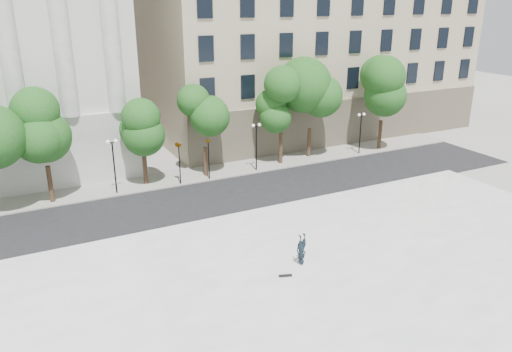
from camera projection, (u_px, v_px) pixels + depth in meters
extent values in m
plane|color=#ABA9A2|center=(338.00, 335.00, 23.22)|extent=(160.00, 160.00, 0.00)
cube|color=white|center=(304.00, 298.00, 25.66)|extent=(44.00, 22.00, 0.45)
cube|color=black|center=(200.00, 202.00, 38.35)|extent=(60.00, 8.00, 0.02)
cube|color=gray|center=(175.00, 178.00, 43.38)|extent=(60.00, 4.00, 0.12)
cube|color=#BEAE91|center=(289.00, 36.00, 60.99)|extent=(36.00, 26.00, 21.00)
cylinder|color=black|center=(180.00, 165.00, 41.34)|extent=(0.10, 0.10, 3.50)
imported|color=black|center=(178.00, 140.00, 40.62)|extent=(1.14, 1.94, 0.78)
cylinder|color=black|center=(209.00, 161.00, 42.44)|extent=(0.10, 0.10, 3.50)
imported|color=black|center=(208.00, 137.00, 41.74)|extent=(0.89, 1.73, 0.69)
imported|color=black|center=(301.00, 260.00, 28.48)|extent=(0.97, 1.94, 0.50)
cube|color=black|center=(285.00, 276.00, 27.26)|extent=(0.75, 0.41, 0.07)
cylinder|color=#382619|center=(50.00, 185.00, 37.77)|extent=(0.36, 0.36, 2.97)
sphere|color=#134515|center=(43.00, 133.00, 36.42)|extent=(3.45, 3.45, 3.45)
cylinder|color=#382619|center=(145.00, 171.00, 41.57)|extent=(0.36, 0.36, 2.47)
sphere|color=#134515|center=(142.00, 132.00, 40.45)|extent=(3.55, 3.55, 3.55)
cylinder|color=#382619|center=(206.00, 162.00, 43.51)|extent=(0.36, 0.36, 2.68)
sphere|color=#134515|center=(204.00, 121.00, 42.29)|extent=(3.45, 3.45, 3.45)
cylinder|color=#382619|center=(281.00, 148.00, 46.74)|extent=(0.36, 0.36, 3.21)
sphere|color=#134515|center=(281.00, 102.00, 45.28)|extent=(3.44, 3.44, 3.44)
cylinder|color=#382619|center=(309.00, 143.00, 48.83)|extent=(0.36, 0.36, 2.89)
sphere|color=#134515|center=(310.00, 103.00, 47.51)|extent=(4.59, 4.59, 4.59)
cylinder|color=#382619|center=(380.00, 135.00, 51.35)|extent=(0.36, 0.36, 3.08)
sphere|color=#134515|center=(383.00, 95.00, 49.95)|extent=(3.50, 3.50, 3.50)
cylinder|color=black|center=(115.00, 169.00, 39.23)|extent=(0.12, 0.12, 4.29)
cube|color=black|center=(112.00, 143.00, 38.51)|extent=(0.60, 0.06, 0.06)
sphere|color=white|center=(108.00, 142.00, 38.35)|extent=(0.28, 0.28, 0.28)
sphere|color=white|center=(116.00, 141.00, 38.61)|extent=(0.28, 0.28, 0.28)
cylinder|color=black|center=(256.00, 149.00, 44.57)|extent=(0.12, 0.12, 4.19)
cube|color=black|center=(256.00, 126.00, 43.87)|extent=(0.60, 0.06, 0.06)
sphere|color=white|center=(253.00, 126.00, 43.71)|extent=(0.28, 0.28, 0.28)
sphere|color=white|center=(259.00, 125.00, 43.96)|extent=(0.28, 0.28, 0.28)
cylinder|color=black|center=(360.00, 135.00, 49.52)|extent=(0.12, 0.12, 3.98)
cube|color=black|center=(362.00, 116.00, 48.86)|extent=(0.60, 0.06, 0.06)
sphere|color=white|center=(359.00, 115.00, 48.70)|extent=(0.28, 0.28, 0.28)
sphere|color=white|center=(364.00, 114.00, 48.95)|extent=(0.28, 0.28, 0.28)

